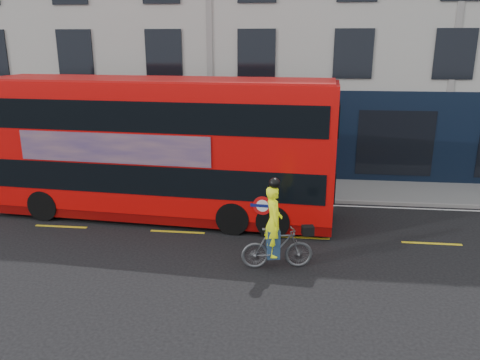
# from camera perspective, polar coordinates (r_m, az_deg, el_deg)

# --- Properties ---
(ground) EXTENTS (120.00, 120.00, 0.00)m
(ground) POSITION_cam_1_polar(r_m,az_deg,el_deg) (14.17, -9.10, -8.60)
(ground) COLOR black
(ground) RESTS_ON ground
(pavement) EXTENTS (60.00, 3.00, 0.12)m
(pavement) POSITION_cam_1_polar(r_m,az_deg,el_deg) (20.06, -4.19, -0.68)
(pavement) COLOR slate
(pavement) RESTS_ON ground
(kerb) EXTENTS (60.00, 0.12, 0.13)m
(kerb) POSITION_cam_1_polar(r_m,az_deg,el_deg) (18.66, -5.04, -2.01)
(kerb) COLOR gray
(kerb) RESTS_ON ground
(building_terrace) EXTENTS (50.00, 10.07, 15.00)m
(building_terrace) POSITION_cam_1_polar(r_m,az_deg,el_deg) (25.59, -1.72, 19.87)
(building_terrace) COLOR #A8A69E
(building_terrace) RESTS_ON ground
(road_edge_line) EXTENTS (58.00, 0.10, 0.01)m
(road_edge_line) POSITION_cam_1_polar(r_m,az_deg,el_deg) (18.40, -5.22, -2.48)
(road_edge_line) COLOR silver
(road_edge_line) RESTS_ON ground
(lane_dashes) EXTENTS (58.00, 0.12, 0.01)m
(lane_dashes) POSITION_cam_1_polar(r_m,az_deg,el_deg) (15.49, -7.62, -6.28)
(lane_dashes) COLOR gold
(lane_dashes) RESTS_ON ground
(bus) EXTENTS (12.08, 3.54, 4.81)m
(bus) POSITION_cam_1_polar(r_m,az_deg,el_deg) (16.34, -9.58, 3.90)
(bus) COLOR red
(bus) RESTS_ON ground
(cyclist) EXTENTS (2.02, 0.88, 2.57)m
(cyclist) POSITION_cam_1_polar(r_m,az_deg,el_deg) (12.73, 4.42, -7.13)
(cyclist) COLOR #4F5255
(cyclist) RESTS_ON ground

